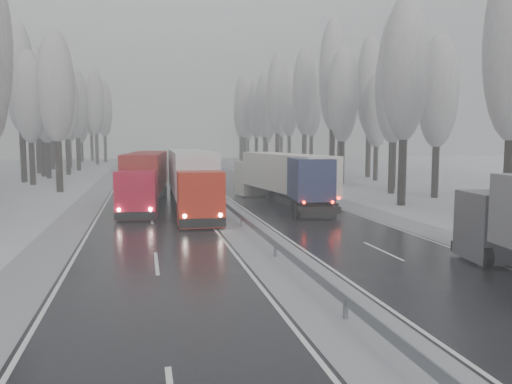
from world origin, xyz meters
name	(u,v)px	position (x,y,z in m)	size (l,w,h in m)	color
carriageway_right	(281,203)	(5.25, 30.00, 0.01)	(7.50, 200.00, 0.03)	black
carriageway_left	(150,207)	(-5.25, 30.00, 0.01)	(7.50, 200.00, 0.03)	black
median_slush	(217,205)	(0.00, 30.00, 0.02)	(3.00, 200.00, 0.04)	gray
shoulder_right	(337,202)	(10.20, 30.00, 0.02)	(2.40, 200.00, 0.04)	gray
shoulder_left	(83,209)	(-10.20, 30.00, 0.02)	(2.40, 200.00, 0.04)	gray
median_guardrail	(217,198)	(0.00, 29.99, 0.60)	(0.12, 200.00, 0.76)	slate
tree_18	(405,70)	(14.51, 27.03, 10.70)	(3.60, 3.60, 16.58)	black
tree_19	(438,92)	(20.02, 31.03, 9.42)	(3.60, 3.60, 14.57)	black
tree_20	(394,88)	(17.90, 35.17, 10.14)	(3.60, 3.60, 15.71)	black
tree_21	(395,74)	(20.12, 39.17, 12.00)	(3.60, 3.60, 18.62)	black
tree_22	(343,96)	(17.02, 45.60, 10.24)	(3.60, 3.60, 15.86)	black
tree_23	(377,111)	(23.31, 49.60, 8.77)	(3.60, 3.60, 13.55)	black
tree_24	(333,76)	(17.90, 51.02, 13.19)	(3.60, 3.60, 20.49)	black
tree_25	(370,86)	(24.81, 55.02, 12.52)	(3.60, 3.60, 19.44)	black
tree_26	(305,92)	(17.56, 61.27, 12.10)	(3.60, 3.60, 18.78)	black
tree_27	(340,100)	(24.72, 65.27, 11.36)	(3.60, 3.60, 17.62)	black
tree_28	(278,95)	(16.34, 71.95, 12.64)	(3.60, 3.60, 19.62)	black
tree_29	(312,103)	(23.71, 75.95, 11.67)	(3.60, 3.60, 18.11)	black
tree_30	(265,105)	(16.56, 81.70, 11.52)	(3.60, 3.60, 17.86)	black
tree_31	(289,105)	(22.48, 85.70, 11.97)	(3.60, 3.60, 18.58)	black
tree_32	(256,109)	(16.63, 89.21, 11.18)	(3.60, 3.60, 17.33)	black
tree_33	(267,120)	(19.77, 93.21, 9.26)	(3.60, 3.60, 14.33)	black
tree_34	(245,110)	(15.73, 96.32, 11.37)	(3.60, 3.60, 17.63)	black
tree_35	(281,110)	(24.94, 100.32, 11.77)	(3.60, 3.60, 18.25)	black
tree_36	(242,106)	(17.04, 106.16, 13.02)	(3.60, 3.60, 20.23)	black
tree_37	(267,117)	(24.02, 110.16, 10.56)	(3.60, 3.60, 16.37)	black
tree_38	(241,114)	(18.73, 116.73, 11.59)	(3.60, 3.60, 17.97)	black
tree_39	(248,119)	(21.55, 120.73, 10.45)	(3.60, 3.60, 16.19)	black
tree_62	(56,87)	(-13.94, 43.73, 10.36)	(3.60, 3.60, 16.04)	black
tree_64	(29,98)	(-18.26, 52.71, 9.96)	(3.60, 3.60, 15.42)	black
tree_65	(19,79)	(-20.05, 56.71, 12.55)	(3.60, 3.60, 19.48)	black
tree_66	(46,105)	(-18.16, 62.35, 9.84)	(3.60, 3.60, 15.23)	black
tree_67	(40,98)	(-19.54, 66.35, 11.03)	(3.60, 3.60, 17.09)	black
tree_68	(66,102)	(-16.58, 69.11, 10.75)	(3.60, 3.60, 16.65)	black
tree_69	(36,92)	(-21.42, 73.11, 12.46)	(3.60, 3.60, 19.35)	black
tree_70	(77,104)	(-16.33, 79.19, 11.03)	(3.60, 3.60, 17.09)	black
tree_71	(50,96)	(-21.09, 83.19, 12.63)	(3.60, 3.60, 19.61)	black
tree_72	(68,115)	(-18.93, 88.54, 9.76)	(3.60, 3.60, 15.11)	black
tree_73	(55,108)	(-21.82, 92.54, 11.11)	(3.60, 3.60, 17.22)	black
tree_74	(95,103)	(-15.07, 99.33, 12.67)	(3.60, 3.60, 19.68)	black
tree_75	(52,107)	(-24.20, 103.33, 11.99)	(3.60, 3.60, 18.60)	black
tree_76	(104,109)	(-14.05, 108.72, 11.95)	(3.60, 3.60, 18.55)	black
tree_77	(80,122)	(-19.66, 112.72, 9.26)	(3.60, 3.60, 14.32)	black
tree_78	(91,108)	(-17.56, 115.31, 12.59)	(3.60, 3.60, 19.55)	black
tree_79	(81,115)	(-20.33, 119.31, 11.01)	(3.60, 3.60, 17.07)	black
truck_blue_box	(295,177)	(5.87, 28.04, 2.33)	(4.11, 15.73, 4.00)	#1A2041
truck_cream_box	(280,175)	(4.98, 29.22, 2.42)	(4.65, 16.28, 4.14)	beige
box_truck_distant	(201,157)	(5.87, 92.55, 1.54)	(2.80, 8.17, 3.01)	silver
truck_red_white	(191,176)	(-2.30, 27.14, 2.58)	(3.01, 17.29, 4.42)	#B01909
truck_red_red	(146,175)	(-5.54, 30.78, 2.45)	(4.11, 16.52, 4.20)	#B20A23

